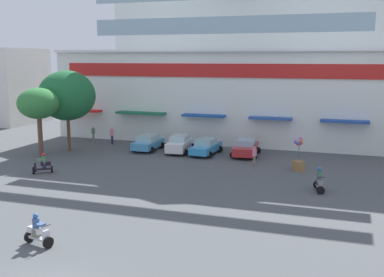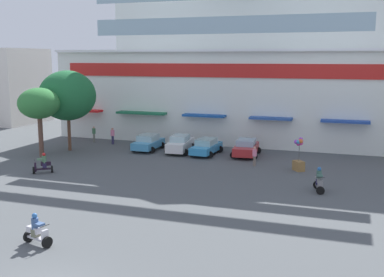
% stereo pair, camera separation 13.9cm
% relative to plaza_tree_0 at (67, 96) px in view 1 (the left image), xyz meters
% --- Properties ---
extents(ground_plane, '(128.00, 128.00, 0.00)m').
position_rel_plaza_tree_0_xyz_m(ground_plane, '(14.16, -10.61, -5.06)').
color(ground_plane, '#4D5154').
extents(colonial_building, '(38.94, 17.79, 18.60)m').
position_rel_plaza_tree_0_xyz_m(colonial_building, '(14.15, 12.90, 3.14)').
color(colonial_building, white).
rests_on(colonial_building, ground).
extents(plaza_tree_0, '(5.13, 5.06, 7.33)m').
position_rel_plaza_tree_0_xyz_m(plaza_tree_0, '(0.00, 0.00, 0.00)').
color(plaza_tree_0, brown).
rests_on(plaza_tree_0, ground).
extents(plaza_tree_2, '(3.46, 3.61, 5.95)m').
position_rel_plaza_tree_0_xyz_m(plaza_tree_2, '(-0.70, -3.20, -0.47)').
color(plaza_tree_2, brown).
rests_on(plaza_tree_2, ground).
extents(parked_car_0, '(2.38, 3.87, 1.46)m').
position_rel_plaza_tree_0_xyz_m(parked_car_0, '(6.84, 2.38, -4.33)').
color(parked_car_0, '#4495C5').
rests_on(parked_car_0, ground).
extents(parked_car_1, '(2.49, 4.49, 1.54)m').
position_rel_plaza_tree_0_xyz_m(parked_car_1, '(9.93, 2.52, -4.28)').
color(parked_car_1, silver).
rests_on(parked_car_1, ground).
extents(parked_car_2, '(2.41, 4.30, 1.42)m').
position_rel_plaza_tree_0_xyz_m(parked_car_2, '(12.48, 2.28, -4.34)').
color(parked_car_2, '#3492CD').
rests_on(parked_car_2, ground).
extents(parked_car_3, '(2.54, 4.23, 1.48)m').
position_rel_plaza_tree_0_xyz_m(parked_car_3, '(15.94, 2.80, -4.31)').
color(parked_car_3, '#B12628').
rests_on(parked_car_3, ground).
extents(scooter_rider_0, '(1.46, 1.27, 1.53)m').
position_rel_plaza_tree_0_xyz_m(scooter_rider_0, '(3.02, -8.02, -4.43)').
color(scooter_rider_0, black).
rests_on(scooter_rider_0, ground).
extents(scooter_rider_2, '(0.83, 1.54, 1.59)m').
position_rel_plaza_tree_0_xyz_m(scooter_rider_2, '(22.68, -6.36, -4.40)').
color(scooter_rider_2, black).
rests_on(scooter_rider_2, ground).
extents(scooter_rider_3, '(1.52, 0.85, 1.49)m').
position_rel_plaza_tree_0_xyz_m(scooter_rider_3, '(11.10, -19.37, -4.45)').
color(scooter_rider_3, black).
rests_on(scooter_rider_3, ground).
extents(pedestrian_0, '(0.54, 0.54, 1.63)m').
position_rel_plaza_tree_0_xyz_m(pedestrian_0, '(2.23, 4.10, -4.14)').
color(pedestrian_0, '#2D294B').
rests_on(pedestrian_0, ground).
extents(pedestrian_1, '(0.48, 0.48, 1.56)m').
position_rel_plaza_tree_0_xyz_m(pedestrian_1, '(17.39, -0.68, -4.17)').
color(pedestrian_1, '#756457').
rests_on(pedestrian_1, ground).
extents(pedestrian_2, '(0.42, 0.42, 1.63)m').
position_rel_plaza_tree_0_xyz_m(pedestrian_2, '(-0.04, 4.36, -4.13)').
color(pedestrian_2, slate).
rests_on(pedestrian_2, ground).
extents(balloon_vendor_cart, '(1.02, 1.08, 2.55)m').
position_rel_plaza_tree_0_xyz_m(balloon_vendor_cart, '(20.85, -1.12, -4.02)').
color(balloon_vendor_cart, olive).
rests_on(balloon_vendor_cart, ground).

